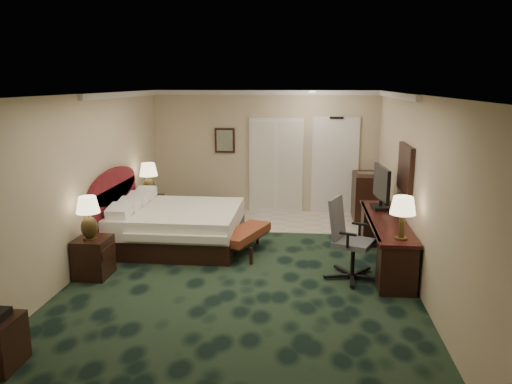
# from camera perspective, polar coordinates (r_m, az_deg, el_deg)

# --- Properties ---
(floor) EXTENTS (5.00, 7.50, 0.00)m
(floor) POSITION_cam_1_polar(r_m,az_deg,el_deg) (7.87, -1.27, -8.97)
(floor) COLOR black
(floor) RESTS_ON ground
(ceiling) EXTENTS (5.00, 7.50, 0.00)m
(ceiling) POSITION_cam_1_polar(r_m,az_deg,el_deg) (7.32, -1.38, 11.10)
(ceiling) COLOR silver
(ceiling) RESTS_ON wall_back
(wall_back) EXTENTS (5.00, 0.00, 2.70)m
(wall_back) POSITION_cam_1_polar(r_m,az_deg,el_deg) (11.16, 1.04, 4.61)
(wall_back) COLOR #B3A78C
(wall_back) RESTS_ON ground
(wall_front) EXTENTS (5.00, 0.00, 2.70)m
(wall_front) POSITION_cam_1_polar(r_m,az_deg,el_deg) (3.94, -8.13, -10.45)
(wall_front) COLOR #B3A78C
(wall_front) RESTS_ON ground
(wall_left) EXTENTS (0.00, 7.50, 2.70)m
(wall_left) POSITION_cam_1_polar(r_m,az_deg,el_deg) (8.17, -19.01, 1.02)
(wall_left) COLOR #B3A78C
(wall_left) RESTS_ON ground
(wall_right) EXTENTS (0.00, 7.50, 2.70)m
(wall_right) POSITION_cam_1_polar(r_m,az_deg,el_deg) (7.59, 17.75, 0.28)
(wall_right) COLOR #B3A78C
(wall_right) RESTS_ON ground
(crown_molding) EXTENTS (5.00, 7.50, 0.10)m
(crown_molding) POSITION_cam_1_polar(r_m,az_deg,el_deg) (7.33, -1.37, 10.71)
(crown_molding) COLOR silver
(crown_molding) RESTS_ON wall_back
(tile_patch) EXTENTS (3.20, 1.70, 0.01)m
(tile_patch) POSITION_cam_1_polar(r_m,az_deg,el_deg) (10.56, 5.51, -3.35)
(tile_patch) COLOR #BFB2A4
(tile_patch) RESTS_ON ground
(headboard) EXTENTS (0.12, 2.00, 1.40)m
(headboard) POSITION_cam_1_polar(r_m,az_deg,el_deg) (9.18, -15.82, -1.72)
(headboard) COLOR #4A0D16
(headboard) RESTS_ON ground
(entry_door) EXTENTS (1.02, 0.06, 2.18)m
(entry_door) POSITION_cam_1_polar(r_m,az_deg,el_deg) (11.16, 8.99, 2.90)
(entry_door) COLOR silver
(entry_door) RESTS_ON ground
(closet_doors) EXTENTS (1.20, 0.06, 2.10)m
(closet_doors) POSITION_cam_1_polar(r_m,az_deg,el_deg) (11.15, 2.30, 3.03)
(closet_doors) COLOR silver
(closet_doors) RESTS_ON ground
(wall_art) EXTENTS (0.45, 0.06, 0.55)m
(wall_art) POSITION_cam_1_polar(r_m,az_deg,el_deg) (11.20, -3.59, 5.90)
(wall_art) COLOR #55685E
(wall_art) RESTS_ON wall_back
(wall_mirror) EXTENTS (0.05, 0.95, 0.75)m
(wall_mirror) POSITION_cam_1_polar(r_m,az_deg,el_deg) (8.13, 16.72, 2.56)
(wall_mirror) COLOR white
(wall_mirror) RESTS_ON wall_right
(bed) EXTENTS (2.14, 1.98, 0.68)m
(bed) POSITION_cam_1_polar(r_m,az_deg,el_deg) (9.05, -8.82, -3.95)
(bed) COLOR white
(bed) RESTS_ON ground
(nightstand_near) EXTENTS (0.48, 0.55, 0.60)m
(nightstand_near) POSITION_cam_1_polar(r_m,az_deg,el_deg) (7.94, -18.09, -7.10)
(nightstand_near) COLOR black
(nightstand_near) RESTS_ON ground
(nightstand_far) EXTENTS (0.49, 0.56, 0.61)m
(nightstand_far) POSITION_cam_1_polar(r_m,az_deg,el_deg) (10.41, -12.02, -2.12)
(nightstand_far) COLOR black
(nightstand_far) RESTS_ON ground
(lamp_near) EXTENTS (0.35, 0.35, 0.65)m
(lamp_near) POSITION_cam_1_polar(r_m,az_deg,el_deg) (7.73, -18.58, -2.83)
(lamp_near) COLOR black
(lamp_near) RESTS_ON nightstand_near
(lamp_far) EXTENTS (0.42, 0.42, 0.69)m
(lamp_far) POSITION_cam_1_polar(r_m,az_deg,el_deg) (10.25, -12.15, 1.36)
(lamp_far) COLOR black
(lamp_far) RESTS_ON nightstand_far
(bed_bench) EXTENTS (0.82, 1.31, 0.42)m
(bed_bench) POSITION_cam_1_polar(r_m,az_deg,el_deg) (8.57, -1.27, -5.66)
(bed_bench) COLOR brown
(bed_bench) RESTS_ON ground
(desk) EXTENTS (0.56, 2.60, 0.75)m
(desk) POSITION_cam_1_polar(r_m,az_deg,el_deg) (8.26, 14.55, -5.56)
(desk) COLOR black
(desk) RESTS_ON ground
(tv) EXTENTS (0.17, 0.94, 0.73)m
(tv) POSITION_cam_1_polar(r_m,az_deg,el_deg) (8.75, 14.14, 0.49)
(tv) COLOR black
(tv) RESTS_ON desk
(desk_lamp) EXTENTS (0.36, 0.36, 0.62)m
(desk_lamp) POSITION_cam_1_polar(r_m,az_deg,el_deg) (7.11, 16.37, -2.85)
(desk_lamp) COLOR black
(desk_lamp) RESTS_ON desk
(desk_chair) EXTENTS (0.90, 0.88, 1.21)m
(desk_chair) POSITION_cam_1_polar(r_m,az_deg,el_deg) (7.52, 11.10, -5.36)
(desk_chair) COLOR #4D4C4E
(desk_chair) RESTS_ON ground
(minibar) EXTENTS (0.52, 0.94, 0.99)m
(minibar) POSITION_cam_1_polar(r_m,az_deg,el_deg) (10.81, 12.43, -0.55)
(minibar) COLOR black
(minibar) RESTS_ON ground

